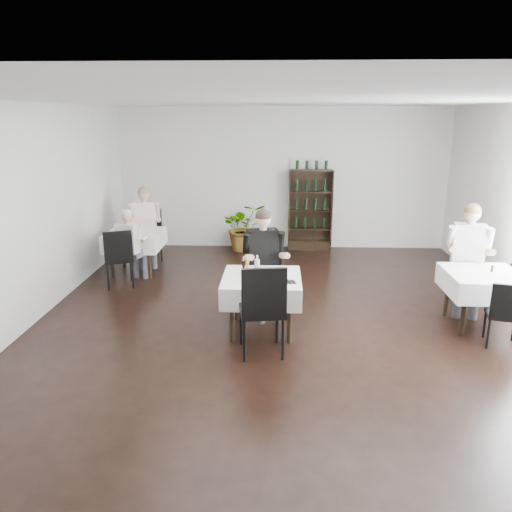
{
  "coord_description": "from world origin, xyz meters",
  "views": [
    {
      "loc": [
        -0.11,
        -6.24,
        2.83
      ],
      "look_at": [
        -0.38,
        0.2,
        1.0
      ],
      "focal_mm": 35.0,
      "sensor_mm": 36.0,
      "label": 1
    }
  ],
  "objects": [
    {
      "name": "room_shell",
      "position": [
        0.0,
        0.0,
        1.5
      ],
      "size": [
        9.0,
        9.0,
        9.0
      ],
      "color": "black",
      "rests_on": "ground"
    },
    {
      "name": "wine_shelf",
      "position": [
        0.6,
        4.31,
        0.85
      ],
      "size": [
        0.9,
        0.28,
        1.75
      ],
      "color": "black",
      "rests_on": "ground"
    },
    {
      "name": "main_table",
      "position": [
        -0.3,
        0.0,
        0.62
      ],
      "size": [
        1.03,
        1.03,
        0.77
      ],
      "color": "black",
      "rests_on": "ground"
    },
    {
      "name": "left_table",
      "position": [
        -2.7,
        2.5,
        0.62
      ],
      "size": [
        0.98,
        0.98,
        0.77
      ],
      "color": "black",
      "rests_on": "ground"
    },
    {
      "name": "right_table",
      "position": [
        2.7,
        0.3,
        0.62
      ],
      "size": [
        0.98,
        0.98,
        0.77
      ],
      "color": "black",
      "rests_on": "ground"
    },
    {
      "name": "potted_tree",
      "position": [
        -0.81,
        4.16,
        0.51
      ],
      "size": [
        1.12,
        1.04,
        1.03
      ],
      "primitive_type": "imported",
      "rotation": [
        0.0,
        0.0,
        0.3
      ],
      "color": "#265B1F",
      "rests_on": "ground"
    },
    {
      "name": "main_chair_far",
      "position": [
        -0.33,
        0.84,
        0.65
      ],
      "size": [
        0.67,
        0.67,
        1.14
      ],
      "color": "black",
      "rests_on": "ground"
    },
    {
      "name": "main_chair_near",
      "position": [
        -0.27,
        -0.72,
        0.66
      ],
      "size": [
        0.6,
        0.61,
        1.16
      ],
      "color": "black",
      "rests_on": "ground"
    },
    {
      "name": "left_chair_far",
      "position": [
        -2.62,
        3.12,
        0.61
      ],
      "size": [
        0.53,
        0.54,
        1.07
      ],
      "color": "black",
      "rests_on": "ground"
    },
    {
      "name": "left_chair_near",
      "position": [
        -2.75,
        1.67,
        0.57
      ],
      "size": [
        0.59,
        0.59,
        1.0
      ],
      "color": "black",
      "rests_on": "ground"
    },
    {
      "name": "right_chair_far",
      "position": [
        2.79,
        1.12,
        0.58
      ],
      "size": [
        0.51,
        0.51,
        1.02
      ],
      "color": "black",
      "rests_on": "ground"
    },
    {
      "name": "right_chair_near",
      "position": [
        2.73,
        -0.37,
        0.49
      ],
      "size": [
        0.48,
        0.49,
        0.86
      ],
      "color": "black",
      "rests_on": "ground"
    },
    {
      "name": "diner_main",
      "position": [
        -0.29,
        0.58,
        0.9
      ],
      "size": [
        0.64,
        0.68,
        1.56
      ],
      "color": "#414148",
      "rests_on": "ground"
    },
    {
      "name": "diner_left_far",
      "position": [
        -2.63,
        3.01,
        0.88
      ],
      "size": [
        0.64,
        0.68,
        1.52
      ],
      "color": "#414148",
      "rests_on": "ground"
    },
    {
      "name": "diner_left_near",
      "position": [
        -2.61,
        1.92,
        0.76
      ],
      "size": [
        0.55,
        0.59,
        1.32
      ],
      "color": "#414148",
      "rests_on": "ground"
    },
    {
      "name": "diner_right_far",
      "position": [
        2.68,
        0.86,
        0.94
      ],
      "size": [
        0.67,
        0.7,
        1.61
      ],
      "color": "#414148",
      "rests_on": "ground"
    },
    {
      "name": "plate_far",
      "position": [
        -0.31,
        0.14,
        0.79
      ],
      "size": [
        0.25,
        0.25,
        0.07
      ],
      "color": "white",
      "rests_on": "main_table"
    },
    {
      "name": "plate_near",
      "position": [
        -0.34,
        -0.25,
        0.79
      ],
      "size": [
        0.32,
        0.32,
        0.09
      ],
      "color": "white",
      "rests_on": "main_table"
    },
    {
      "name": "pilsner_dark",
      "position": [
        -0.54,
        -0.01,
        0.88
      ],
      "size": [
        0.06,
        0.06,
        0.28
      ],
      "color": "black",
      "rests_on": "main_table"
    },
    {
      "name": "pilsner_lager",
      "position": [
        -0.5,
        0.13,
        0.87
      ],
      "size": [
        0.06,
        0.06,
        0.26
      ],
      "color": "gold",
      "rests_on": "main_table"
    },
    {
      "name": "coke_bottle",
      "position": [
        -0.36,
        0.04,
        0.88
      ],
      "size": [
        0.07,
        0.07,
        0.28
      ],
      "color": "silver",
      "rests_on": "main_table"
    },
    {
      "name": "napkin_cutlery",
      "position": [
        0.04,
        -0.22,
        0.78
      ],
      "size": [
        0.22,
        0.21,
        0.02
      ],
      "color": "black",
      "rests_on": "main_table"
    },
    {
      "name": "pepper_mill",
      "position": [
        2.82,
        0.35,
        0.81
      ],
      "size": [
        0.04,
        0.04,
        0.09
      ],
      "primitive_type": "cylinder",
      "rotation": [
        0.0,
        0.0,
        -0.18
      ],
      "color": "black",
      "rests_on": "right_table"
    }
  ]
}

